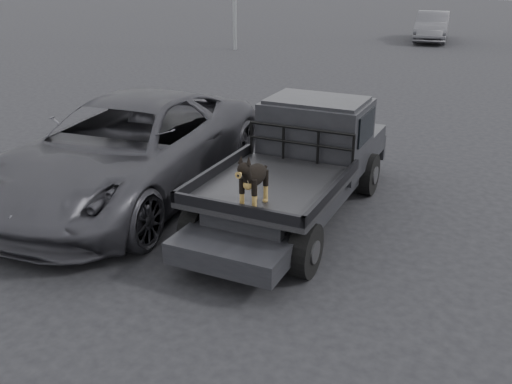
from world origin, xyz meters
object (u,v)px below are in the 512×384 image
at_px(dog, 254,180).
at_px(parked_suv, 128,149).
at_px(flatbed_ute, 295,191).
at_px(distant_car_a, 432,27).

relative_size(dog, parked_suv, 0.12).
distance_m(flatbed_ute, dog, 1.95).
xyz_separation_m(flatbed_ute, parked_suv, (-3.02, -0.38, 0.41)).
distance_m(parked_suv, distant_car_a, 23.52).
bearing_deg(flatbed_ute, parked_suv, -172.87).
xyz_separation_m(dog, parked_suv, (-3.12, 1.38, -0.42)).
xyz_separation_m(flatbed_ute, distant_car_a, (-1.59, 23.10, 0.27)).
bearing_deg(parked_suv, dog, -29.10).
bearing_deg(distant_car_a, dog, -92.62).
bearing_deg(dog, flatbed_ute, 93.17).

